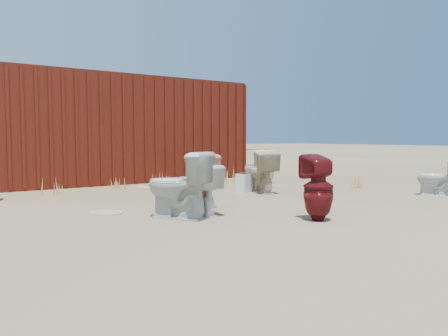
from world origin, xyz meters
TOP-DOWN VIEW (x-y plane):
  - ground at (0.00, 0.00)m, footprint 100.00×100.00m
  - shipping_container at (0.00, 5.20)m, footprint 6.00×2.40m
  - toilet_front_a at (-1.19, -0.10)m, footprint 0.83×0.95m
  - toilet_front_pink at (-0.82, 0.11)m, footprint 0.59×0.86m
  - toilet_front_c at (-0.82, -0.04)m, footprint 0.41×0.67m
  - toilet_front_maroon at (0.15, -1.21)m, footprint 0.44×0.45m
  - toilet_front_e at (3.58, -0.78)m, footprint 0.65×0.73m
  - toilet_back_beige_left at (-0.61, 0.51)m, footprint 0.54×0.71m
  - toilet_back_beige_right at (1.33, 1.30)m, footprint 0.60×0.82m
  - toilet_back_yellowlid at (1.84, 2.07)m, footprint 0.53×0.80m
  - toilet_back_e at (2.59, 2.61)m, footprint 0.38×0.39m
  - yellow_lid at (1.84, 2.07)m, footprint 0.39×0.48m
  - loose_tank at (1.19, 1.56)m, footprint 0.54×0.37m
  - loose_lid_near at (-0.09, 3.17)m, footprint 0.53×0.60m
  - loose_lid_far at (-1.83, 0.74)m, footprint 0.56×0.59m
  - weed_clump_a at (-1.96, 3.06)m, footprint 0.36×0.36m
  - weed_clump_b at (0.02, 2.83)m, footprint 0.32×0.32m
  - weed_clump_c at (1.88, 3.01)m, footprint 0.36×0.36m
  - weed_clump_d at (-0.69, 3.30)m, footprint 0.30×0.30m
  - weed_clump_e at (1.69, 3.50)m, footprint 0.34×0.34m
  - weed_clump_f at (3.40, 0.74)m, footprint 0.28×0.28m

SIDE VIEW (x-z plane):
  - ground at x=0.00m, z-range 0.00..0.00m
  - loose_lid_near at x=-0.09m, z-range 0.00..0.02m
  - loose_lid_far at x=-1.83m, z-range 0.00..0.02m
  - weed_clump_d at x=-0.69m, z-range 0.00..0.23m
  - weed_clump_f at x=3.40m, z-range 0.00..0.25m
  - weed_clump_a at x=-1.96m, z-range 0.00..0.29m
  - weed_clump_b at x=0.02m, z-range 0.00..0.30m
  - weed_clump_e at x=1.69m, z-range 0.00..0.31m
  - weed_clump_c at x=1.88m, z-range 0.00..0.32m
  - loose_tank at x=1.19m, z-range 0.00..0.35m
  - toilet_back_beige_left at x=-0.61m, z-range 0.00..0.64m
  - toilet_front_e at x=3.58m, z-range 0.00..0.64m
  - toilet_front_c at x=-0.82m, z-range 0.00..0.67m
  - toilet_back_e at x=2.59m, z-range 0.00..0.70m
  - toilet_back_beige_right at x=1.33m, z-range 0.00..0.76m
  - toilet_back_yellowlid at x=1.84m, z-range 0.00..0.76m
  - toilet_front_pink at x=-0.82m, z-range 0.00..0.80m
  - toilet_front_maroon at x=0.15m, z-range 0.00..0.81m
  - toilet_front_a at x=-1.19m, z-range 0.00..0.84m
  - yellow_lid at x=1.84m, z-range 0.76..0.79m
  - shipping_container at x=0.00m, z-range 0.00..2.40m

